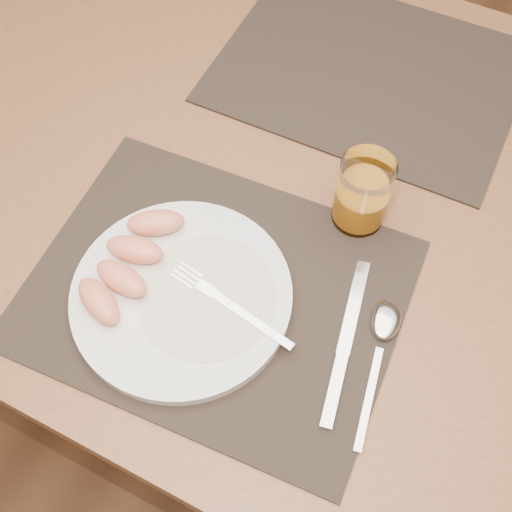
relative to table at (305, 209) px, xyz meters
The scene contains 11 objects.
ground 0.67m from the table, ahead, with size 5.00×5.00×0.00m, color brown.
table is the anchor object (origin of this frame).
placemat_near 0.24m from the table, 97.02° to the right, with size 0.45×0.35×0.00m, color #2C231C.
placemat_far 0.24m from the table, 89.78° to the left, with size 0.45×0.35×0.00m, color #2C231C.
plate 0.27m from the table, 103.39° to the right, with size 0.27×0.27×0.02m, color white.
plate_dressing 0.26m from the table, 96.93° to the right, with size 0.17×0.17×0.00m.
fork 0.26m from the table, 92.40° to the right, with size 0.17×0.05×0.00m.
knife 0.28m from the table, 57.27° to the right, with size 0.06×0.22×0.01m.
spoon 0.27m from the table, 45.00° to the right, with size 0.05×0.19×0.01m.
juice_glass 0.16m from the table, 22.93° to the right, with size 0.07×0.07×0.10m.
grapefruit_wedges 0.30m from the table, 118.23° to the right, with size 0.09×0.19×0.03m.
Camera 1 is at (0.18, -0.52, 1.46)m, focal length 45.00 mm.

